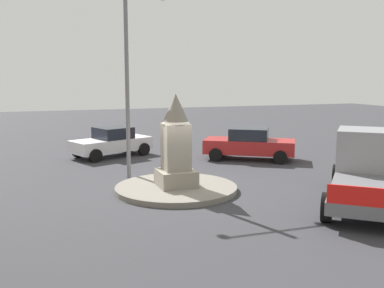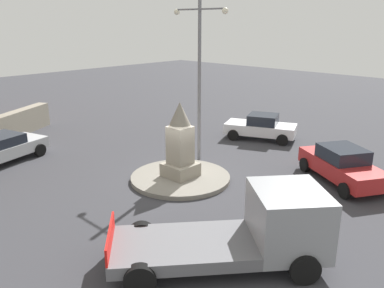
{
  "view_description": "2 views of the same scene",
  "coord_description": "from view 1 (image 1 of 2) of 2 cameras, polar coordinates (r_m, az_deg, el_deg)",
  "views": [
    {
      "loc": [
        4.59,
        14.82,
        4.07
      ],
      "look_at": [
        -0.33,
        0.76,
        1.79
      ],
      "focal_mm": 41.82,
      "sensor_mm": 36.0,
      "label": 1
    },
    {
      "loc": [
        -11.42,
        11.3,
        6.64
      ],
      "look_at": [
        -0.38,
        -0.34,
        1.65
      ],
      "focal_mm": 36.86,
      "sensor_mm": 36.0,
      "label": 2
    }
  ],
  "objects": [
    {
      "name": "car_red_parked_right",
      "position": [
        22.0,
        7.31,
        0.04
      ],
      "size": [
        4.58,
        3.74,
        1.56
      ],
      "color": "#B22323",
      "rests_on": "ground"
    },
    {
      "name": "car_white_approaching",
      "position": [
        23.04,
        -10.19,
        0.27
      ],
      "size": [
        4.37,
        3.12,
        1.49
      ],
      "color": "silver",
      "rests_on": "ground"
    },
    {
      "name": "ground_plane",
      "position": [
        16.04,
        -2.03,
        -6.01
      ],
      "size": [
        80.0,
        80.0,
        0.0
      ],
      "primitive_type": "plane",
      "color": "#38383D"
    },
    {
      "name": "monument",
      "position": [
        15.7,
        -2.06,
        -0.08
      ],
      "size": [
        1.29,
        1.29,
        3.28
      ],
      "color": "gray",
      "rests_on": "traffic_island"
    },
    {
      "name": "truck_grey_near_island",
      "position": [
        16.12,
        21.71,
        -2.71
      ],
      "size": [
        5.55,
        5.96,
        2.2
      ],
      "color": "gray",
      "rests_on": "ground"
    },
    {
      "name": "traffic_island",
      "position": [
        16.02,
        -2.03,
        -5.68
      ],
      "size": [
        4.34,
        4.34,
        0.19
      ],
      "primitive_type": "cylinder",
      "color": "gray",
      "rests_on": "ground"
    },
    {
      "name": "streetlamp",
      "position": [
        17.66,
        -8.34,
        10.47
      ],
      "size": [
        3.22,
        0.28,
        7.72
      ],
      "color": "slate",
      "rests_on": "ground"
    }
  ]
}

